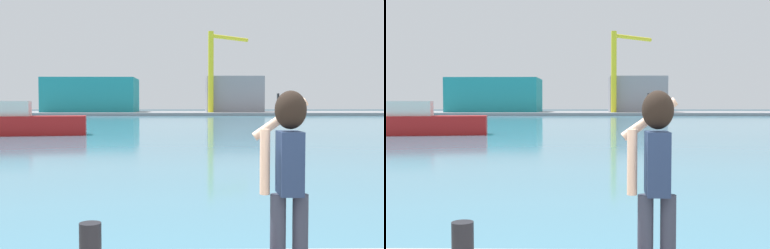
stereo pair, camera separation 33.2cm
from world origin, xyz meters
TOP-DOWN VIEW (x-y plane):
  - ground_plane at (0.00, 50.00)m, footprint 220.00×220.00m
  - harbor_water at (0.00, 52.00)m, footprint 140.00×100.00m
  - far_shore_dock at (0.00, 92.00)m, footprint 140.00×20.00m
  - person_photographer at (0.39, 0.90)m, footprint 0.53×0.55m
  - harbor_bollard at (-1.47, 1.47)m, footprint 0.22×0.22m
  - boat_moored at (-11.91, 31.58)m, footprint 8.73×3.41m
  - warehouse_left at (-18.21, 93.05)m, footprint 17.16×11.81m
  - warehouse_right at (9.16, 92.29)m, footprint 10.60×8.58m
  - port_crane at (5.36, 87.88)m, footprint 8.09×7.16m

SIDE VIEW (x-z plane):
  - ground_plane at x=0.00m, z-range 0.00..0.00m
  - harbor_water at x=0.00m, z-range 0.00..0.02m
  - far_shore_dock at x=0.00m, z-range 0.00..0.49m
  - boat_moored at x=-11.91m, z-range -0.30..2.09m
  - harbor_bollard at x=-1.47m, z-range 0.70..1.12m
  - person_photographer at x=0.39m, z-range 0.89..2.63m
  - warehouse_left at x=-18.21m, z-range 0.49..6.95m
  - warehouse_right at x=9.16m, z-range 0.49..7.21m
  - port_crane at x=5.36m, z-range 2.10..16.79m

